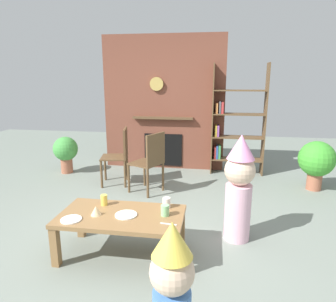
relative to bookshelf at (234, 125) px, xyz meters
The scene contains 17 objects.
ground_plane 2.74m from the bookshelf, 112.49° to the right, with size 12.00×12.00×0.00m, color gray.
brick_fireplace_feature 1.32m from the bookshelf, behind, with size 2.20×0.28×2.40m.
bookshelf is the anchor object (origin of this frame).
coffee_table 3.07m from the bookshelf, 112.62° to the right, with size 1.17×0.63×0.42m.
paper_cup_near_left 2.89m from the bookshelf, 105.31° to the right, with size 0.08×0.08×0.10m, color #8CD18C.
paper_cup_near_right 2.99m from the bookshelf, 118.11° to the right, with size 0.07×0.07×0.11m, color #F2CC4C.
paper_cup_center 2.72m from the bookshelf, 106.63° to the right, with size 0.08×0.08×0.10m, color silver.
paper_plate_front 3.06m from the bookshelf, 111.59° to the right, with size 0.21×0.21×0.01m, color white.
paper_plate_rear 3.40m from the bookshelf, 117.85° to the right, with size 0.19×0.19×0.01m, color white.
birthday_cake_slice 3.19m from the bookshelf, 116.07° to the right, with size 0.10×0.10×0.09m, color #EAC68C.
table_fork 3.04m from the bookshelf, 103.38° to the right, with size 0.15×0.02×0.01m, color silver.
child_with_cone_hat 3.92m from the bookshelf, 97.85° to the right, with size 0.26×0.26×0.92m.
child_in_pink 2.34m from the bookshelf, 91.49° to the right, with size 0.31×0.31×1.12m.
dining_chair_left 2.02m from the bookshelf, 154.20° to the right, with size 0.47×0.47×0.90m.
dining_chair_middle 1.74m from the bookshelf, 136.08° to the right, with size 0.54×0.54×0.90m.
potted_plant_tall 1.43m from the bookshelf, 28.94° to the right, with size 0.53×0.53×0.75m.
potted_plant_short 2.99m from the bookshelf, behind, with size 0.43×0.43×0.65m.
Camera 1 is at (0.66, -2.91, 1.67)m, focal length 32.41 mm.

